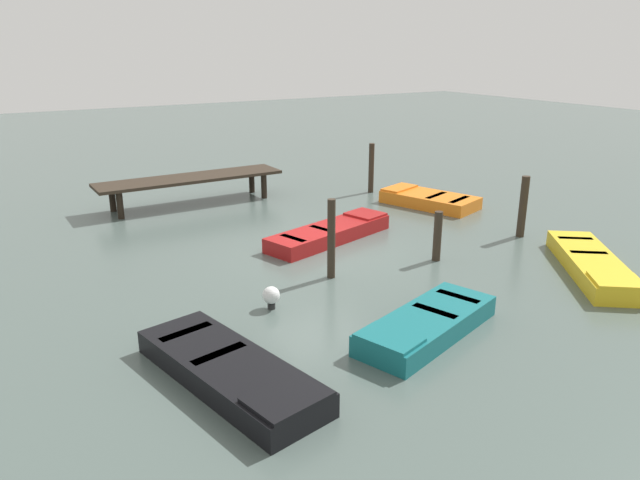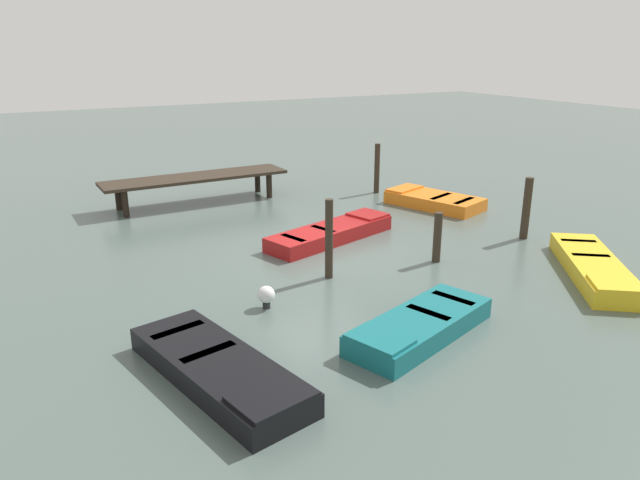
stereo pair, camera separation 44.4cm
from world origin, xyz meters
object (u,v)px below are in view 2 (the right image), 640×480
object	(u,v)px
mooring_piling_mid_left	(329,239)
mooring_piling_far_right	(526,208)
rowboat_red	(332,232)
dock_segment	(196,179)
marker_buoy	(266,295)
mooring_piling_mid_right	(377,168)
rowboat_black	(219,369)
rowboat_teal	(420,326)
mooring_piling_near_right	(437,237)
rowboat_orange	(434,200)
rowboat_yellow	(594,267)

from	to	relation	value
mooring_piling_mid_left	mooring_piling_far_right	bearing A→B (deg)	-0.73
rowboat_red	dock_segment	bearing A→B (deg)	93.68
mooring_piling_mid_left	marker_buoy	distance (m)	2.22
dock_segment	mooring_piling_mid_left	xyz separation A→B (m)	(0.61, -7.99, 0.10)
mooring_piling_mid_left	mooring_piling_mid_right	xyz separation A→B (m)	(5.58, 6.34, -0.05)
dock_segment	rowboat_black	world-z (taller)	dock_segment
dock_segment	rowboat_red	bearing A→B (deg)	-71.17
rowboat_teal	mooring_piling_far_right	xyz separation A→B (m)	(6.17, 3.27, 0.65)
rowboat_teal	rowboat_red	size ratio (longest dim) A/B	0.83
mooring_piling_near_right	mooring_piling_far_right	size ratio (longest dim) A/B	0.73
dock_segment	marker_buoy	distance (m)	8.95
rowboat_teal	mooring_piling_mid_left	distance (m)	3.43
rowboat_orange	mooring_piling_far_right	bearing A→B (deg)	161.50
dock_segment	mooring_piling_near_right	bearing A→B (deg)	-68.49
rowboat_yellow	mooring_piling_mid_left	xyz separation A→B (m)	(-5.47, 2.90, 0.72)
rowboat_teal	mooring_piling_far_right	bearing A→B (deg)	-170.56
mooring_piling_far_right	rowboat_black	bearing A→B (deg)	-163.48
rowboat_yellow	rowboat_red	distance (m)	6.64
rowboat_yellow	mooring_piling_far_right	world-z (taller)	mooring_piling_far_right
rowboat_yellow	rowboat_black	world-z (taller)	same
rowboat_red	marker_buoy	bearing A→B (deg)	-152.75
rowboat_yellow	mooring_piling_mid_right	bearing A→B (deg)	-143.75
mooring_piling_far_right	dock_segment	bearing A→B (deg)	130.17
marker_buoy	rowboat_yellow	bearing A→B (deg)	-15.49
rowboat_yellow	rowboat_orange	xyz separation A→B (m)	(0.71, 6.70, 0.00)
mooring_piling_mid_right	rowboat_teal	bearing A→B (deg)	-119.82
mooring_piling_mid_left	marker_buoy	bearing A→B (deg)	-156.69
rowboat_yellow	mooring_piling_mid_right	size ratio (longest dim) A/B	2.17
rowboat_yellow	mooring_piling_mid_left	distance (m)	6.23
rowboat_teal	rowboat_red	world-z (taller)	same
rowboat_teal	mooring_piling_near_right	distance (m)	4.14
rowboat_red	rowboat_orange	world-z (taller)	same
rowboat_yellow	mooring_piling_near_right	world-z (taller)	mooring_piling_near_right
rowboat_orange	marker_buoy	size ratio (longest dim) A/B	7.10
rowboat_black	marker_buoy	distance (m)	2.83
rowboat_black	mooring_piling_mid_left	size ratio (longest dim) A/B	2.11
mooring_piling_near_right	mooring_piling_far_right	world-z (taller)	mooring_piling_far_right
rowboat_red	mooring_piling_far_right	distance (m)	5.40
mooring_piling_near_right	marker_buoy	bearing A→B (deg)	-174.32
rowboat_red	rowboat_teal	bearing A→B (deg)	-120.00
rowboat_black	mooring_piling_mid_right	size ratio (longest dim) A/B	2.21
rowboat_yellow	rowboat_teal	size ratio (longest dim) A/B	1.12
mooring_piling_near_right	marker_buoy	xyz separation A→B (m)	(-4.82, -0.48, -0.35)
dock_segment	rowboat_teal	xyz separation A→B (m)	(0.64, -11.34, -0.62)
dock_segment	rowboat_red	xyz separation A→B (m)	(2.04, -5.62, -0.62)
mooring_piling_near_right	mooring_piling_mid_left	size ratio (longest dim) A/B	0.67
rowboat_red	mooring_piling_near_right	size ratio (longest dim) A/B	3.27
mooring_piling_far_right	mooring_piling_mid_left	world-z (taller)	mooring_piling_mid_left
dock_segment	marker_buoy	bearing A→B (deg)	-99.74
mooring_piling_mid_left	mooring_piling_mid_right	bearing A→B (deg)	48.61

